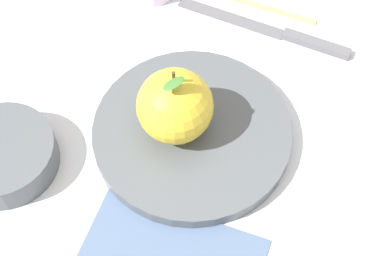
{
  "coord_description": "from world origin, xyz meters",
  "views": [
    {
      "loc": [
        0.37,
        -0.02,
        0.55
      ],
      "look_at": [
        0.04,
        -0.02,
        0.02
      ],
      "focal_mm": 52.01,
      "sensor_mm": 36.0,
      "label": 1
    }
  ],
  "objects": [
    {
      "name": "apple",
      "position": [
        0.04,
        -0.04,
        0.06
      ],
      "size": [
        0.08,
        0.08,
        0.1
      ],
      "color": "gold",
      "rests_on": "dinner_plate"
    },
    {
      "name": "side_bowl",
      "position": [
        0.07,
        -0.23,
        0.02
      ],
      "size": [
        0.12,
        0.12,
        0.04
      ],
      "color": "#4C5156",
      "rests_on": "ground_plane"
    },
    {
      "name": "knife",
      "position": [
        -0.12,
        0.1,
        0.0
      ],
      "size": [
        0.12,
        0.22,
        0.01
      ],
      "color": "#59595E",
      "rests_on": "ground_plane"
    },
    {
      "name": "dinner_plate",
      "position": [
        0.04,
        -0.02,
        0.01
      ],
      "size": [
        0.23,
        0.23,
        0.02
      ],
      "color": "#4C5156",
      "rests_on": "ground_plane"
    },
    {
      "name": "ground_plane",
      "position": [
        0.0,
        0.0,
        0.0
      ],
      "size": [
        2.4,
        2.4,
        0.0
      ],
      "primitive_type": "plane",
      "color": "silver"
    }
  ]
}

